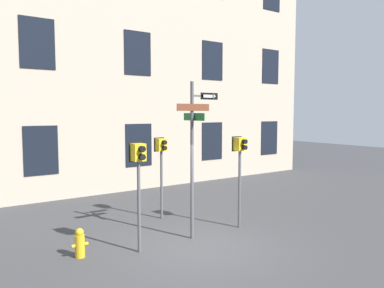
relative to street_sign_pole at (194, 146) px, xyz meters
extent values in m
plane|color=#38383A|center=(-0.34, -0.67, -2.47)|extent=(60.00, 60.00, 0.00)
cube|color=tan|center=(-0.34, 6.79, 3.35)|extent=(24.00, 0.60, 11.65)
cube|color=black|center=(-2.34, 6.47, -0.53)|extent=(1.23, 0.03, 1.82)
cube|color=black|center=(1.66, 6.47, -0.53)|extent=(1.23, 0.03, 1.82)
cube|color=black|center=(5.66, 6.47, -0.53)|extent=(1.23, 0.03, 1.82)
cube|color=black|center=(9.66, 6.47, -0.53)|extent=(1.23, 0.03, 1.82)
cube|color=black|center=(-2.34, 6.47, 3.35)|extent=(1.23, 0.03, 1.82)
cube|color=black|center=(1.66, 6.47, 3.35)|extent=(1.23, 0.03, 1.82)
cube|color=black|center=(5.66, 6.47, 3.35)|extent=(1.23, 0.03, 1.82)
cube|color=black|center=(9.66, 6.47, 3.35)|extent=(1.23, 0.03, 1.82)
cylinder|color=#4C4C51|center=(-0.07, 0.01, -0.40)|extent=(0.09, 0.09, 4.13)
cube|color=#4C4C51|center=(0.21, 0.01, 1.30)|extent=(0.55, 0.05, 0.05)
cube|color=brown|center=(-0.07, -0.05, 1.00)|extent=(1.01, 0.02, 0.18)
cube|color=#196B2D|center=(-0.01, 0.01, 0.75)|extent=(0.02, 0.92, 0.20)
cube|color=black|center=(0.48, -0.01, 1.30)|extent=(0.56, 0.02, 0.18)
cube|color=white|center=(0.44, -0.02, 1.30)|extent=(0.32, 0.01, 0.07)
cone|color=white|center=(0.64, -0.02, 1.30)|extent=(0.10, 0.14, 0.14)
cylinder|color=#4C4C51|center=(-1.66, -0.07, -1.37)|extent=(0.08, 0.08, 2.20)
cube|color=gold|center=(-1.66, -0.07, -0.07)|extent=(0.29, 0.26, 0.41)
cube|color=black|center=(-1.66, 0.07, -0.07)|extent=(0.35, 0.02, 0.47)
cylinder|color=black|center=(-1.66, -0.26, 0.03)|extent=(0.14, 0.12, 0.14)
cylinder|color=black|center=(-1.66, -0.26, -0.16)|extent=(0.14, 0.12, 0.14)
cylinder|color=#EA4C14|center=(-1.66, -0.21, 0.03)|extent=(0.11, 0.01, 0.11)
cylinder|color=#4C4C51|center=(1.60, 0.00, -1.35)|extent=(0.08, 0.08, 2.25)
cube|color=gold|center=(1.60, 0.00, -0.03)|extent=(0.29, 0.26, 0.37)
cube|color=black|center=(1.60, 0.14, -0.03)|extent=(0.35, 0.02, 0.43)
cylinder|color=black|center=(1.60, -0.19, 0.05)|extent=(0.13, 0.12, 0.13)
cylinder|color=black|center=(1.60, -0.19, -0.12)|extent=(0.13, 0.12, 0.13)
cylinder|color=silver|center=(1.60, -0.13, 0.05)|extent=(0.10, 0.01, 0.10)
cylinder|color=#4C4C51|center=(0.22, 2.09, -1.40)|extent=(0.08, 0.08, 2.14)
cube|color=gold|center=(0.22, 2.09, -0.14)|extent=(0.29, 0.26, 0.38)
cube|color=black|center=(0.22, 2.23, -0.14)|extent=(0.35, 0.02, 0.44)
cylinder|color=black|center=(0.22, 1.90, -0.05)|extent=(0.13, 0.12, 0.13)
cylinder|color=black|center=(0.22, 1.90, -0.22)|extent=(0.13, 0.12, 0.13)
cylinder|color=silver|center=(0.22, 1.96, -0.05)|extent=(0.11, 0.01, 0.11)
cylinder|color=gold|center=(-2.94, 0.42, -2.21)|extent=(0.23, 0.23, 0.53)
sphere|color=gold|center=(-2.94, 0.42, -1.88)|extent=(0.19, 0.19, 0.19)
cylinder|color=gold|center=(-3.09, 0.42, -2.18)|extent=(0.08, 0.08, 0.08)
cylinder|color=gold|center=(-2.79, 0.42, -2.18)|extent=(0.08, 0.08, 0.08)
camera|label=1|loc=(-5.63, -7.93, 0.86)|focal=35.00mm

